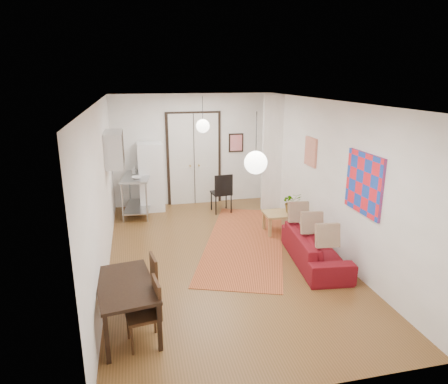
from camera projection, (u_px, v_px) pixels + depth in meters
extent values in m
plane|color=brown|center=(222.00, 256.00, 7.65)|extent=(7.00, 7.00, 0.00)
cube|color=silver|center=(222.00, 102.00, 6.83)|extent=(4.20, 7.00, 0.02)
cube|color=white|center=(194.00, 150.00, 10.52)|extent=(4.20, 0.02, 2.90)
cube|color=white|center=(298.00, 272.00, 3.96)|extent=(4.20, 0.02, 2.90)
cube|color=white|center=(102.00, 190.00, 6.80)|extent=(0.02, 7.00, 2.90)
cube|color=white|center=(329.00, 177.00, 7.68)|extent=(0.02, 7.00, 2.90)
cube|color=silver|center=(194.00, 159.00, 10.54)|extent=(1.44, 0.06, 2.50)
cube|color=white|center=(272.00, 153.00, 10.02)|extent=(0.50, 0.10, 2.90)
cube|color=silver|center=(114.00, 149.00, 8.11)|extent=(0.35, 1.00, 0.70)
cube|color=red|center=(364.00, 184.00, 6.45)|extent=(0.05, 1.00, 1.00)
cube|color=beige|center=(311.00, 152.00, 8.33)|extent=(0.05, 0.50, 0.60)
cube|color=red|center=(236.00, 143.00, 10.69)|extent=(0.40, 0.03, 0.50)
cube|color=#A57944|center=(108.00, 143.00, 8.53)|extent=(0.03, 0.44, 0.54)
sphere|color=white|center=(203.00, 126.00, 8.89)|extent=(0.30, 0.30, 0.30)
cylinder|color=black|center=(203.00, 108.00, 8.78)|extent=(0.01, 0.01, 0.50)
sphere|color=white|center=(256.00, 163.00, 5.14)|extent=(0.30, 0.30, 0.30)
cylinder|color=black|center=(256.00, 132.00, 5.03)|extent=(0.01, 0.01, 0.50)
cube|color=#B6572D|center=(245.00, 241.00, 8.33)|extent=(2.84, 4.36, 0.01)
imported|color=maroon|center=(315.00, 248.00, 7.31)|extent=(2.03, 0.98, 0.57)
cube|color=#A98450|center=(287.00, 213.00, 8.74)|extent=(1.04, 0.60, 0.05)
cube|color=#A98450|center=(271.00, 228.00, 8.49)|extent=(0.06, 0.06, 0.41)
cube|color=#A98450|center=(310.00, 225.00, 8.68)|extent=(0.06, 0.06, 0.41)
cube|color=#A98450|center=(264.00, 221.00, 8.91)|extent=(0.06, 0.06, 0.41)
cube|color=#A98450|center=(302.00, 218.00, 9.11)|extent=(0.06, 0.06, 0.41)
imported|color=#336F32|center=(292.00, 202.00, 8.69)|extent=(0.41, 0.36, 0.44)
cube|color=#A2A4A6|center=(136.00, 177.00, 9.73)|extent=(0.81, 1.36, 0.04)
cube|color=#A2A4A6|center=(138.00, 207.00, 9.95)|extent=(0.77, 1.31, 0.03)
cylinder|color=#A2A4A6|center=(126.00, 204.00, 9.25)|extent=(0.04, 0.04, 0.96)
cylinder|color=#A2A4A6|center=(150.00, 202.00, 9.36)|extent=(0.04, 0.04, 0.96)
cylinder|color=#A2A4A6|center=(126.00, 190.00, 10.37)|extent=(0.04, 0.04, 0.96)
cylinder|color=#A2A4A6|center=(148.00, 188.00, 10.49)|extent=(0.04, 0.04, 0.96)
imported|color=silver|center=(137.00, 178.00, 9.44)|extent=(0.27, 0.27, 0.06)
imported|color=#55A4B8|center=(134.00, 170.00, 9.92)|extent=(0.11, 0.11, 0.20)
cube|color=white|center=(151.00, 177.00, 10.11)|extent=(0.61, 0.61, 1.73)
cube|color=black|center=(125.00, 285.00, 5.26)|extent=(0.90, 1.36, 0.05)
cube|color=black|center=(99.00, 339.00, 4.74)|extent=(0.06, 0.06, 0.65)
cube|color=black|center=(153.00, 331.00, 4.87)|extent=(0.06, 0.06, 0.65)
cube|color=black|center=(105.00, 289.00, 5.84)|extent=(0.06, 0.06, 0.65)
cube|color=black|center=(149.00, 284.00, 5.97)|extent=(0.06, 0.06, 0.65)
cube|color=#3B2212|center=(142.00, 288.00, 5.70)|extent=(0.47, 0.46, 0.04)
cube|color=#3B2212|center=(140.00, 267.00, 5.81)|extent=(0.10, 0.40, 0.43)
cylinder|color=#3B2212|center=(130.00, 309.00, 5.56)|extent=(0.03, 0.03, 0.42)
cylinder|color=#3B2212|center=(155.00, 306.00, 5.63)|extent=(0.03, 0.03, 0.42)
cylinder|color=#3B2212|center=(130.00, 295.00, 5.89)|extent=(0.03, 0.03, 0.42)
cylinder|color=#3B2212|center=(154.00, 293.00, 5.96)|extent=(0.03, 0.03, 0.42)
cube|color=#3B2212|center=(143.00, 315.00, 5.05)|extent=(0.47, 0.46, 0.04)
cube|color=#3B2212|center=(142.00, 291.00, 5.15)|extent=(0.10, 0.40, 0.43)
cylinder|color=#3B2212|center=(131.00, 340.00, 4.90)|extent=(0.03, 0.03, 0.42)
cylinder|color=#3B2212|center=(158.00, 336.00, 4.97)|extent=(0.03, 0.03, 0.42)
cylinder|color=#3B2212|center=(130.00, 323.00, 5.23)|extent=(0.03, 0.03, 0.42)
cylinder|color=#3B2212|center=(156.00, 320.00, 5.31)|extent=(0.03, 0.03, 0.42)
cube|color=black|center=(221.00, 193.00, 10.04)|extent=(0.50, 0.50, 0.04)
cube|color=black|center=(219.00, 181.00, 10.16)|extent=(0.46, 0.08, 0.49)
cylinder|color=black|center=(215.00, 205.00, 9.88)|extent=(0.03, 0.03, 0.49)
cylinder|color=black|center=(231.00, 204.00, 9.96)|extent=(0.03, 0.03, 0.49)
cylinder|color=black|center=(212.00, 200.00, 10.25)|extent=(0.03, 0.03, 0.49)
cylinder|color=black|center=(227.00, 199.00, 10.34)|extent=(0.03, 0.03, 0.49)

